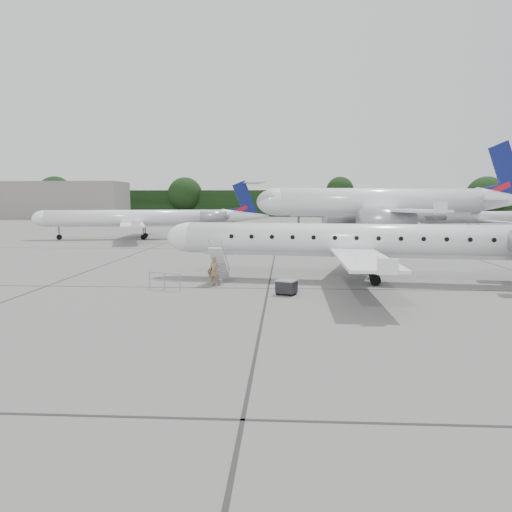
# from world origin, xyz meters

# --- Properties ---
(ground) EXTENTS (320.00, 320.00, 0.00)m
(ground) POSITION_xyz_m (0.00, 0.00, 0.00)
(ground) COLOR slate
(ground) RESTS_ON ground
(treeline) EXTENTS (260.00, 4.00, 8.00)m
(treeline) POSITION_xyz_m (0.00, 130.00, 4.00)
(treeline) COLOR black
(treeline) RESTS_ON ground
(terminal_building) EXTENTS (40.00, 14.00, 10.00)m
(terminal_building) POSITION_xyz_m (-70.00, 110.00, 5.00)
(terminal_building) COLOR slate
(terminal_building) RESTS_ON ground
(main_regional_jet) EXTENTS (31.33, 24.30, 7.42)m
(main_regional_jet) POSITION_xyz_m (-0.77, 7.95, 3.71)
(main_regional_jet) COLOR silver
(main_regional_jet) RESTS_ON ground
(airstair) EXTENTS (1.13, 2.36, 2.33)m
(airstair) POSITION_xyz_m (-9.67, 6.84, 1.16)
(airstair) COLOR silver
(airstair) RESTS_ON ground
(passenger) EXTENTS (0.73, 0.55, 1.79)m
(passenger) POSITION_xyz_m (-9.83, 5.57, 0.90)
(passenger) COLOR brown
(passenger) RESTS_ON ground
(safety_railing) EXTENTS (2.05, 0.95, 1.00)m
(safety_railing) POSITION_xyz_m (-12.54, 4.05, 0.50)
(safety_railing) COLOR #94979C
(safety_railing) RESTS_ON ground
(baggage_cart) EXTENTS (1.27, 1.16, 0.89)m
(baggage_cart) POSITION_xyz_m (-5.42, 2.95, 0.45)
(baggage_cart) COLOR black
(baggage_cart) RESTS_ON ground
(bg_narrowbody) EXTENTS (42.80, 34.76, 13.57)m
(bg_narrowbody) POSITION_xyz_m (7.93, 47.13, 6.79)
(bg_narrowbody) COLOR silver
(bg_narrowbody) RESTS_ON ground
(bg_regional_left) EXTENTS (32.91, 26.41, 7.71)m
(bg_regional_left) POSITION_xyz_m (-25.38, 40.92, 3.86)
(bg_regional_left) COLOR silver
(bg_regional_left) RESTS_ON ground
(bg_regional_right) EXTENTS (29.48, 24.38, 6.72)m
(bg_regional_right) POSITION_xyz_m (25.33, 57.13, 3.36)
(bg_regional_right) COLOR silver
(bg_regional_right) RESTS_ON ground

